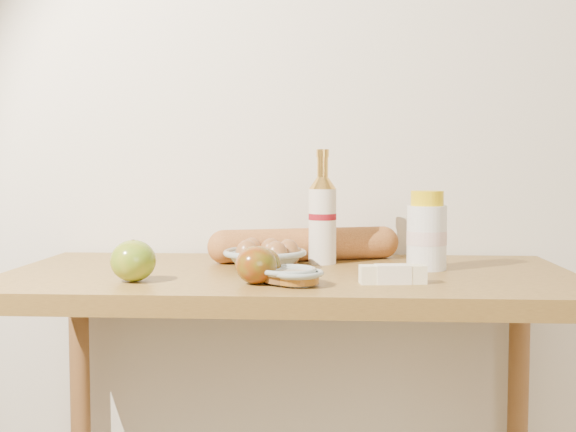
% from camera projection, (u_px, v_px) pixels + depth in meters
% --- Properties ---
extents(back_wall, '(3.50, 0.02, 2.60)m').
position_uv_depth(back_wall, '(297.00, 96.00, 1.83)').
color(back_wall, beige).
rests_on(back_wall, ground).
extents(table, '(1.20, 0.60, 0.90)m').
position_uv_depth(table, '(289.00, 328.00, 1.54)').
color(table, olive).
rests_on(table, ground).
extents(bourbon_bottle, '(0.08, 0.08, 0.26)m').
position_uv_depth(bourbon_bottle, '(322.00, 217.00, 1.65)').
color(bourbon_bottle, beige).
rests_on(bourbon_bottle, table).
extents(cream_bottle, '(0.10, 0.10, 0.17)m').
position_uv_depth(cream_bottle, '(427.00, 233.00, 1.55)').
color(cream_bottle, white).
rests_on(cream_bottle, table).
extents(egg_bowl, '(0.23, 0.23, 0.06)m').
position_uv_depth(egg_bowl, '(265.00, 256.00, 1.57)').
color(egg_bowl, '#929F9A').
rests_on(egg_bowl, table).
extents(baguette, '(0.47, 0.22, 0.08)m').
position_uv_depth(baguette, '(306.00, 244.00, 1.70)').
color(baguette, '#BC7539').
rests_on(baguette, table).
extents(apple_yellowgreen, '(0.12, 0.12, 0.08)m').
position_uv_depth(apple_yellowgreen, '(133.00, 261.00, 1.39)').
color(apple_yellowgreen, olive).
rests_on(apple_yellowgreen, table).
extents(apple_redgreen_front, '(0.10, 0.10, 0.07)m').
position_uv_depth(apple_redgreen_front, '(256.00, 265.00, 1.36)').
color(apple_redgreen_front, maroon).
rests_on(apple_redgreen_front, table).
extents(apple_redgreen_right, '(0.08, 0.08, 0.06)m').
position_uv_depth(apple_redgreen_right, '(263.00, 264.00, 1.41)').
color(apple_redgreen_right, maroon).
rests_on(apple_redgreen_right, table).
extents(sugar_bowl, '(0.12, 0.12, 0.03)m').
position_uv_depth(sugar_bowl, '(288.00, 275.00, 1.37)').
color(sugar_bowl, '#8E9B96').
rests_on(sugar_bowl, table).
extents(syrup_bowl, '(0.10, 0.10, 0.03)m').
position_uv_depth(syrup_bowl, '(297.00, 278.00, 1.35)').
color(syrup_bowl, gray).
rests_on(syrup_bowl, table).
extents(butter_stick, '(0.13, 0.05, 0.04)m').
position_uv_depth(butter_stick, '(393.00, 274.00, 1.37)').
color(butter_stick, '#F4EDBD').
rests_on(butter_stick, table).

